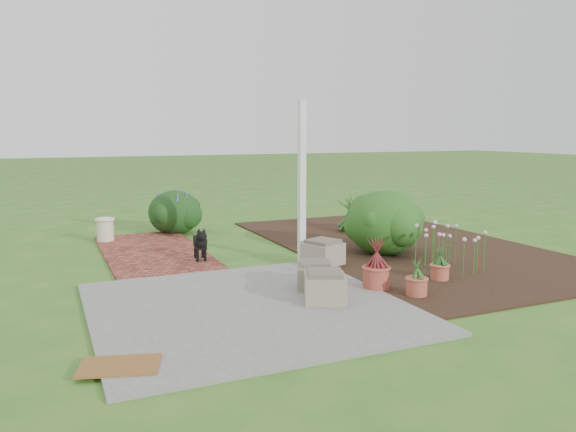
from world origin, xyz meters
name	(u,v)px	position (x,y,z in m)	size (l,w,h in m)	color
ground	(287,266)	(0.00, 0.00, 0.00)	(80.00, 80.00, 0.00)	#326720
concrete_patio	(248,307)	(-1.25, -1.75, 0.02)	(3.50, 3.50, 0.04)	slate
brick_path	(153,252)	(-1.70, 1.75, 0.02)	(1.60, 3.50, 0.04)	maroon
garden_bed	(404,245)	(2.50, 0.50, 0.01)	(4.00, 7.00, 0.03)	black
veranda_post	(302,183)	(0.30, 0.10, 1.25)	(0.10, 0.10, 2.50)	white
stone_trough_near	(325,288)	(-0.36, -1.97, 0.20)	(0.47, 0.47, 0.32)	gray
stone_trough_mid	(315,276)	(-0.21, -1.39, 0.19)	(0.45, 0.45, 0.30)	#76735C
stone_trough_far	(323,254)	(0.47, -0.30, 0.20)	(0.49, 0.49, 0.33)	gray
coir_doormat	(119,366)	(-2.83, -2.92, 0.05)	(0.67, 0.43, 0.02)	brown
black_dog	(200,242)	(-1.15, 0.71, 0.33)	(0.22, 0.57, 0.49)	black
cream_ceramic_urn	(105,230)	(-2.34, 2.96, 0.24)	(0.31, 0.31, 0.41)	beige
evergreen_shrub	(385,221)	(1.80, 0.06, 0.57)	(1.26, 1.26, 1.07)	#153F0E
agapanthus_clump_back	(383,212)	(2.59, 1.31, 0.51)	(1.06, 1.06, 0.95)	#103510
agapanthus_clump_front	(354,209)	(2.42, 2.10, 0.48)	(1.02, 1.02, 0.91)	#144018
pink_flower_patch	(451,247)	(2.02, -1.34, 0.38)	(1.08, 1.08, 0.69)	#113D0F
terracotta_pot_bronze	(376,277)	(0.52, -1.69, 0.17)	(0.34, 0.34, 0.28)	#A04436
terracotta_pot_small_left	(440,272)	(1.55, -1.68, 0.13)	(0.25, 0.25, 0.21)	#AC523A
terracotta_pot_small_right	(417,286)	(0.81, -2.16, 0.14)	(0.26, 0.26, 0.22)	#A94E39
purple_flowering_bush	(175,211)	(-0.95, 3.44, 0.45)	(1.05, 1.05, 0.89)	black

